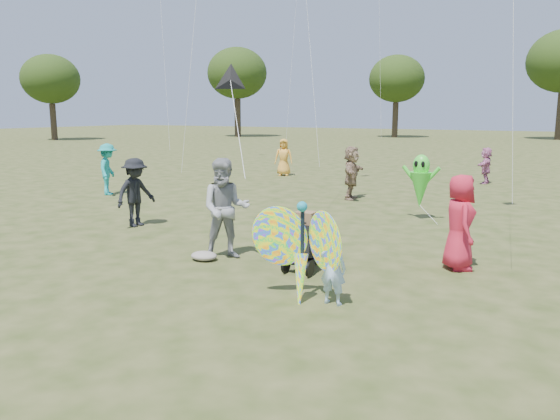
# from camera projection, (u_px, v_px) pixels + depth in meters

# --- Properties ---
(ground) EXTENTS (160.00, 160.00, 0.00)m
(ground) POSITION_uv_depth(u_px,v_px,m) (245.00, 294.00, 8.62)
(ground) COLOR #51592B
(ground) RESTS_ON ground
(child_girl) EXTENTS (0.41, 0.27, 1.12)m
(child_girl) POSITION_uv_depth(u_px,v_px,m) (333.00, 268.00, 8.09)
(child_girl) COLOR #B2D6FB
(child_girl) RESTS_ON ground
(adult_man) EXTENTS (1.21, 1.14, 1.97)m
(adult_man) POSITION_uv_depth(u_px,v_px,m) (225.00, 209.00, 10.58)
(adult_man) COLOR #949599
(adult_man) RESTS_ON ground
(grey_bag) EXTENTS (0.53, 0.44, 0.17)m
(grey_bag) POSITION_uv_depth(u_px,v_px,m) (204.00, 256.00, 10.58)
(grey_bag) COLOR gray
(grey_bag) RESTS_ON ground
(crowd_a) EXTENTS (0.88, 1.01, 1.74)m
(crowd_a) POSITION_uv_depth(u_px,v_px,m) (460.00, 222.00, 9.87)
(crowd_a) COLOR red
(crowd_a) RESTS_ON ground
(crowd_b) EXTENTS (0.79, 1.19, 1.71)m
(crowd_b) POSITION_uv_depth(u_px,v_px,m) (135.00, 192.00, 13.58)
(crowd_b) COLOR black
(crowd_b) RESTS_ON ground
(crowd_d) EXTENTS (0.79, 1.68, 1.74)m
(crowd_d) POSITION_uv_depth(u_px,v_px,m) (351.00, 173.00, 17.78)
(crowd_d) COLOR #92745A
(crowd_d) RESTS_ON ground
(crowd_g) EXTENTS (0.94, 0.79, 1.64)m
(crowd_g) POSITION_uv_depth(u_px,v_px,m) (284.00, 157.00, 24.35)
(crowd_g) COLOR gold
(crowd_g) RESTS_ON ground
(crowd_i) EXTENTS (1.18, 1.31, 1.77)m
(crowd_i) POSITION_uv_depth(u_px,v_px,m) (108.00, 169.00, 18.72)
(crowd_i) COLOR teal
(crowd_i) RESTS_ON ground
(crowd_j) EXTENTS (0.44, 1.34, 1.44)m
(crowd_j) POSITION_uv_depth(u_px,v_px,m) (486.00, 166.00, 21.65)
(crowd_j) COLOR #C36F9D
(crowd_j) RESTS_ON ground
(jogging_stroller) EXTENTS (0.54, 1.06, 1.09)m
(jogging_stroller) POSITION_uv_depth(u_px,v_px,m) (308.00, 237.00, 9.86)
(jogging_stroller) COLOR black
(jogging_stroller) RESTS_ON ground
(butterfly_kite) EXTENTS (1.74, 0.75, 1.73)m
(butterfly_kite) POSITION_uv_depth(u_px,v_px,m) (301.00, 252.00, 8.23)
(butterfly_kite) COLOR #FF2853
(butterfly_kite) RESTS_ON ground
(delta_kite_rig) EXTENTS (2.29, 2.57, 2.40)m
(delta_kite_rig) POSITION_uv_depth(u_px,v_px,m) (230.00, 81.00, 12.80)
(delta_kite_rig) COLOR black
(delta_kite_rig) RESTS_ON ground
(alien_kite) EXTENTS (1.12, 0.69, 1.74)m
(alien_kite) POSITION_uv_depth(u_px,v_px,m) (420.00, 184.00, 14.37)
(alien_kite) COLOR #43E536
(alien_kite) RESTS_ON ground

